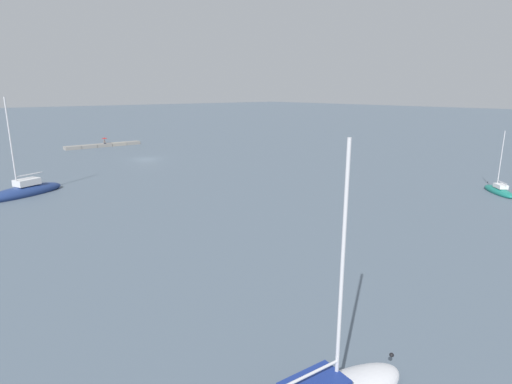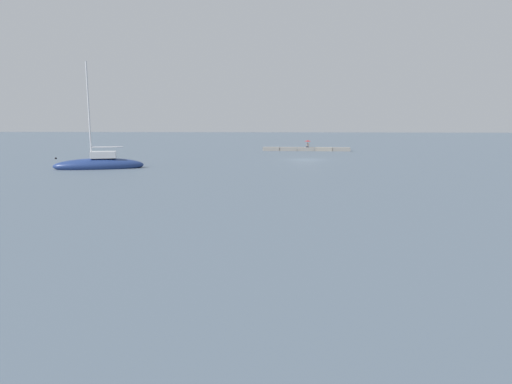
% 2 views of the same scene
% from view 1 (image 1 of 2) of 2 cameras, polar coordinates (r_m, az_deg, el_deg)
% --- Properties ---
extents(ground_plane, '(500.00, 500.00, 0.00)m').
position_cam_1_polar(ground_plane, '(70.09, -15.02, 4.43)').
color(ground_plane, slate).
extents(seawall_pier, '(14.93, 1.79, 0.64)m').
position_cam_1_polar(seawall_pier, '(88.40, -20.46, 6.13)').
color(seawall_pier, gray).
rests_on(seawall_pier, ground_plane).
extents(person_seated_grey_left, '(0.49, 0.66, 0.73)m').
position_cam_1_polar(person_seated_grey_left, '(88.41, -20.34, 6.51)').
color(person_seated_grey_left, '#1E2333').
rests_on(person_seated_grey_left, seawall_pier).
extents(umbrella_open_red, '(1.13, 1.13, 1.25)m').
position_cam_1_polar(umbrella_open_red, '(88.28, -20.36, 7.06)').
color(umbrella_open_red, black).
rests_on(umbrella_open_red, seawall_pier).
extents(sailboat_navy_near, '(8.95, 5.47, 10.85)m').
position_cam_1_polar(sailboat_navy_near, '(50.91, -29.54, 0.07)').
color(sailboat_navy_near, navy).
rests_on(sailboat_navy_near, ground_plane).
extents(sailboat_teal_outer, '(4.73, 5.03, 7.10)m').
position_cam_1_polar(sailboat_teal_outer, '(52.58, 30.71, 0.14)').
color(sailboat_teal_outer, '#197266').
rests_on(sailboat_teal_outer, ground_plane).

